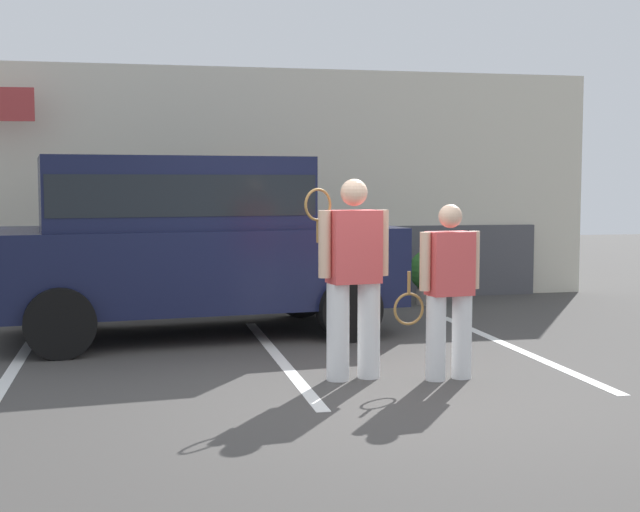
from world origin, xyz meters
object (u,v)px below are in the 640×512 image
object	(u,v)px
parked_suv	(186,237)
potted_plant_by_porch	(430,274)
tennis_player_woman	(449,289)
tennis_player_man	(353,275)

from	to	relation	value
parked_suv	potted_plant_by_porch	xyz separation A→B (m)	(3.61, 1.92, -0.70)
parked_suv	tennis_player_woman	world-z (taller)	parked_suv
tennis_player_man	potted_plant_by_porch	distance (m)	5.10
tennis_player_man	tennis_player_woman	bearing A→B (deg)	159.00
tennis_player_man	parked_suv	bearing A→B (deg)	-71.36
parked_suv	tennis_player_woman	xyz separation A→B (m)	(2.16, -2.81, -0.33)
parked_suv	tennis_player_man	world-z (taller)	parked_suv
tennis_player_woman	potted_plant_by_porch	xyz separation A→B (m)	(1.44, 4.72, -0.37)
parked_suv	potted_plant_by_porch	bearing A→B (deg)	21.58
tennis_player_man	potted_plant_by_porch	xyz separation A→B (m)	(2.28, 4.54, -0.50)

